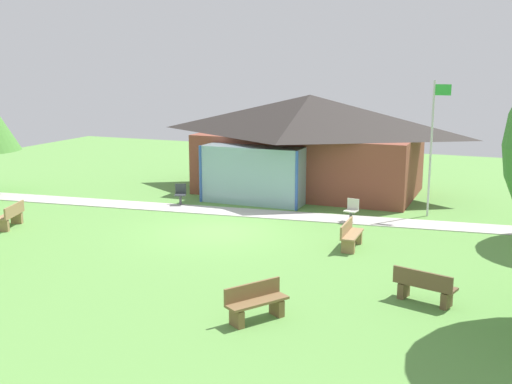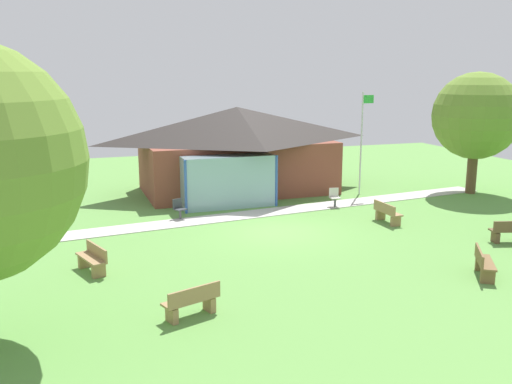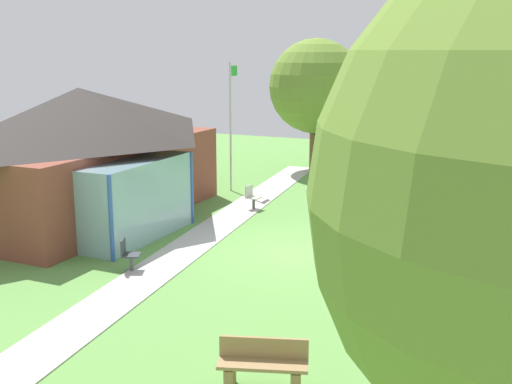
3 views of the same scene
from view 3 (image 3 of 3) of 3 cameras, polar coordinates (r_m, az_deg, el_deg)
name	(u,v)px [view 3 (image 3 of 3)]	position (r m, az deg, el deg)	size (l,w,h in m)	color
ground_plane	(290,251)	(17.83, 3.05, -5.37)	(44.00, 44.00, 0.00)	#609947
pavilion	(84,151)	(21.74, -15.28, 3.60)	(10.36, 6.95, 4.33)	brown
footpath	(201,239)	(19.01, -5.03, -4.21)	(24.95, 1.30, 0.03)	#BCB7B2
flagpole	(231,120)	(25.00, -2.28, 6.48)	(0.64, 0.08, 5.09)	silver
bench_mid_right	(346,203)	(21.92, 8.11, -0.96)	(0.48, 1.51, 0.84)	#9E7A51
bench_mid_left	(263,366)	(10.87, 0.64, -15.42)	(0.90, 1.56, 0.84)	#9E7A51
bench_lawn_far_right	(472,197)	(23.89, 18.90, -0.39)	(1.56, 0.84, 0.84)	brown
patio_chair_lawn_spare	(252,198)	(22.32, -0.35, -0.54)	(0.50, 0.50, 0.86)	beige
patio_chair_west	(129,256)	(16.44, -11.42, -5.68)	(0.58, 0.58, 0.86)	#33383D
tree_east_hedge	(316,87)	(29.30, 5.44, 9.46)	(4.31, 4.31, 6.08)	brown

